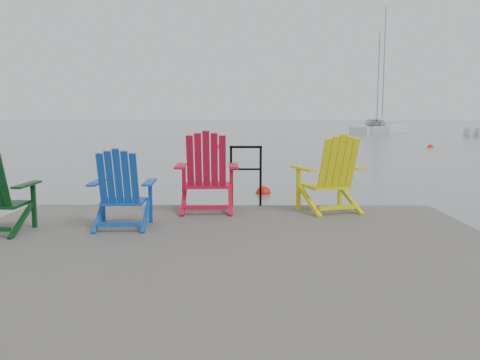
{
  "coord_description": "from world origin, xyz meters",
  "views": [
    {
      "loc": [
        0.27,
        -5.05,
        1.84
      ],
      "look_at": [
        0.16,
        2.75,
        0.85
      ],
      "focal_mm": 38.0,
      "sensor_mm": 36.0,
      "label": 1
    }
  ],
  "objects_px": {
    "buoy_a": "(263,194)",
    "buoy_c": "(430,147)",
    "sailboat_near": "(377,130)",
    "sailboat_mid": "(380,130)",
    "chair_red": "(207,172)",
    "chair_blue": "(122,189)",
    "buoy_b": "(218,148)",
    "buoy_d": "(347,138)",
    "chair_yellow": "(331,174)",
    "handrail": "(246,170)"
  },
  "relations": [
    {
      "from": "sailboat_near",
      "to": "buoy_d",
      "type": "xyz_separation_m",
      "value": [
        -5.43,
        -11.8,
        -0.36
      ]
    },
    {
      "from": "sailboat_mid",
      "to": "buoy_b",
      "type": "height_order",
      "value": "sailboat_mid"
    },
    {
      "from": "sailboat_mid",
      "to": "buoy_d",
      "type": "distance_m",
      "value": 13.53
    },
    {
      "from": "buoy_a",
      "to": "buoy_d",
      "type": "relative_size",
      "value": 0.95
    },
    {
      "from": "chair_blue",
      "to": "sailboat_near",
      "type": "bearing_deg",
      "value": 69.4
    },
    {
      "from": "buoy_b",
      "to": "buoy_d",
      "type": "height_order",
      "value": "buoy_d"
    },
    {
      "from": "sailboat_mid",
      "to": "buoy_b",
      "type": "bearing_deg",
      "value": -86.41
    },
    {
      "from": "sailboat_near",
      "to": "buoy_c",
      "type": "relative_size",
      "value": 31.05
    },
    {
      "from": "sailboat_near",
      "to": "sailboat_mid",
      "type": "distance_m",
      "value": 0.58
    },
    {
      "from": "chair_blue",
      "to": "chair_yellow",
      "type": "height_order",
      "value": "chair_yellow"
    },
    {
      "from": "buoy_b",
      "to": "handrail",
      "type": "bearing_deg",
      "value": -85.64
    },
    {
      "from": "sailboat_near",
      "to": "buoy_c",
      "type": "height_order",
      "value": "sailboat_near"
    },
    {
      "from": "chair_yellow",
      "to": "sailboat_near",
      "type": "height_order",
      "value": "sailboat_near"
    },
    {
      "from": "sailboat_near",
      "to": "buoy_c",
      "type": "xyz_separation_m",
      "value": [
        -2.92,
        -24.02,
        -0.36
      ]
    },
    {
      "from": "chair_blue",
      "to": "buoy_a",
      "type": "xyz_separation_m",
      "value": [
        1.88,
        5.99,
        -0.97
      ]
    },
    {
      "from": "chair_red",
      "to": "handrail",
      "type": "bearing_deg",
      "value": 39.7
    },
    {
      "from": "chair_yellow",
      "to": "sailboat_mid",
      "type": "bearing_deg",
      "value": 56.51
    },
    {
      "from": "sailboat_mid",
      "to": "buoy_c",
      "type": "bearing_deg",
      "value": -61.95
    },
    {
      "from": "chair_red",
      "to": "sailboat_near",
      "type": "bearing_deg",
      "value": 70.34
    },
    {
      "from": "chair_yellow",
      "to": "buoy_b",
      "type": "bearing_deg",
      "value": 79.1
    },
    {
      "from": "chair_red",
      "to": "sailboat_mid",
      "type": "height_order",
      "value": "sailboat_mid"
    },
    {
      "from": "handrail",
      "to": "chair_blue",
      "type": "xyz_separation_m",
      "value": [
        -1.47,
        -1.56,
        -0.07
      ]
    },
    {
      "from": "buoy_b",
      "to": "buoy_c",
      "type": "relative_size",
      "value": 1.04
    },
    {
      "from": "sailboat_mid",
      "to": "chair_red",
      "type": "bearing_deg",
      "value": -71.36
    },
    {
      "from": "buoy_b",
      "to": "buoy_d",
      "type": "relative_size",
      "value": 0.95
    },
    {
      "from": "chair_yellow",
      "to": "chair_red",
      "type": "bearing_deg",
      "value": 162.22
    },
    {
      "from": "sailboat_mid",
      "to": "buoy_d",
      "type": "relative_size",
      "value": 35.36
    },
    {
      "from": "sailboat_near",
      "to": "buoy_c",
      "type": "bearing_deg",
      "value": -86.01
    },
    {
      "from": "chair_blue",
      "to": "chair_red",
      "type": "height_order",
      "value": "chair_red"
    },
    {
      "from": "chair_red",
      "to": "chair_blue",
      "type": "bearing_deg",
      "value": -134.0
    },
    {
      "from": "buoy_a",
      "to": "chair_red",
      "type": "bearing_deg",
      "value": -100.88
    },
    {
      "from": "handrail",
      "to": "buoy_c",
      "type": "bearing_deg",
      "value": 64.33
    },
    {
      "from": "handrail",
      "to": "sailboat_near",
      "type": "bearing_deg",
      "value": 73.56
    },
    {
      "from": "chair_red",
      "to": "buoy_a",
      "type": "xyz_separation_m",
      "value": [
        0.95,
        4.92,
        -1.06
      ]
    },
    {
      "from": "buoy_b",
      "to": "buoy_d",
      "type": "bearing_deg",
      "value": 52.19
    },
    {
      "from": "chair_yellow",
      "to": "buoy_d",
      "type": "bearing_deg",
      "value": 60.4
    },
    {
      "from": "chair_blue",
      "to": "sailboat_near",
      "type": "distance_m",
      "value": 50.35
    },
    {
      "from": "chair_blue",
      "to": "buoy_b",
      "type": "bearing_deg",
      "value": 87.42
    },
    {
      "from": "chair_blue",
      "to": "sailboat_mid",
      "type": "height_order",
      "value": "sailboat_mid"
    },
    {
      "from": "chair_red",
      "to": "sailboat_near",
      "type": "height_order",
      "value": "sailboat_near"
    },
    {
      "from": "sailboat_mid",
      "to": "chair_yellow",
      "type": "bearing_deg",
      "value": -69.43
    },
    {
      "from": "sailboat_near",
      "to": "buoy_d",
      "type": "bearing_deg",
      "value": -103.76
    },
    {
      "from": "chair_red",
      "to": "buoy_c",
      "type": "distance_m",
      "value": 25.59
    },
    {
      "from": "chair_blue",
      "to": "buoy_c",
      "type": "xyz_separation_m",
      "value": [
        12.25,
        23.98,
        -0.97
      ]
    },
    {
      "from": "handrail",
      "to": "chair_red",
      "type": "distance_m",
      "value": 0.73
    },
    {
      "from": "sailboat_near",
      "to": "buoy_d",
      "type": "height_order",
      "value": "sailboat_near"
    },
    {
      "from": "chair_red",
      "to": "buoy_d",
      "type": "height_order",
      "value": "chair_red"
    },
    {
      "from": "handrail",
      "to": "buoy_a",
      "type": "bearing_deg",
      "value": 84.77
    },
    {
      "from": "chair_red",
      "to": "sailboat_mid",
      "type": "xyz_separation_m",
      "value": [
        14.67,
        47.33,
        -0.7
      ]
    },
    {
      "from": "buoy_a",
      "to": "buoy_c",
      "type": "distance_m",
      "value": 20.77
    }
  ]
}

